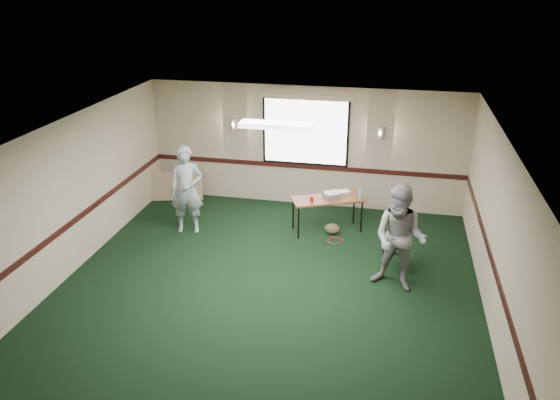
% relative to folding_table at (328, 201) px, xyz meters
% --- Properties ---
extents(ground, '(8.00, 8.00, 0.00)m').
position_rel_folding_table_xyz_m(ground, '(-0.68, -2.71, -0.66)').
color(ground, black).
rests_on(ground, ground).
extents(room_shell, '(8.00, 8.02, 8.00)m').
position_rel_folding_table_xyz_m(room_shell, '(-0.68, -0.58, 0.92)').
color(room_shell, tan).
rests_on(room_shell, ground).
extents(folding_table, '(1.54, 1.11, 0.71)m').
position_rel_folding_table_xyz_m(folding_table, '(0.00, 0.00, 0.00)').
color(folding_table, '#5C291A').
rests_on(folding_table, ground).
extents(projector, '(0.41, 0.40, 0.11)m').
position_rel_folding_table_xyz_m(projector, '(0.08, 0.07, 0.10)').
color(projector, gray).
rests_on(projector, folding_table).
extents(game_console, '(0.28, 0.27, 0.05)m').
position_rel_folding_table_xyz_m(game_console, '(0.29, 0.33, 0.08)').
color(game_console, white).
rests_on(game_console, folding_table).
extents(red_cup, '(0.07, 0.07, 0.11)m').
position_rel_folding_table_xyz_m(red_cup, '(-0.29, -0.24, 0.11)').
color(red_cup, '#B50C14').
rests_on(red_cup, folding_table).
extents(water_bottle, '(0.06, 0.06, 0.20)m').
position_rel_folding_table_xyz_m(water_bottle, '(0.64, 0.13, 0.15)').
color(water_bottle, '#8AB8E2').
rests_on(water_bottle, folding_table).
extents(duffel_bag, '(0.35, 0.29, 0.22)m').
position_rel_folding_table_xyz_m(duffel_bag, '(0.13, -0.14, -0.55)').
color(duffel_bag, '#4C492B').
rests_on(duffel_bag, ground).
extents(cable_coil, '(0.39, 0.39, 0.02)m').
position_rel_folding_table_xyz_m(cable_coil, '(0.23, -0.44, -0.65)').
color(cable_coil, red).
rests_on(cable_coil, ground).
extents(folded_table, '(1.32, 0.52, 0.67)m').
position_rel_folding_table_xyz_m(folded_table, '(-3.68, 0.89, -0.33)').
color(folded_table, tan).
rests_on(folded_table, ground).
extents(conference_chair, '(0.49, 0.51, 0.83)m').
position_rel_folding_table_xyz_m(conference_chair, '(1.41, -1.20, -0.18)').
color(conference_chair, black).
rests_on(conference_chair, ground).
extents(person_left, '(0.74, 0.57, 1.80)m').
position_rel_folding_table_xyz_m(person_left, '(-2.77, -0.59, 0.24)').
color(person_left, '#40678D').
rests_on(person_left, ground).
extents(person_right, '(1.05, 0.92, 1.82)m').
position_rel_folding_table_xyz_m(person_right, '(1.43, -1.92, 0.25)').
color(person_right, '#6D87AA').
rests_on(person_right, ground).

